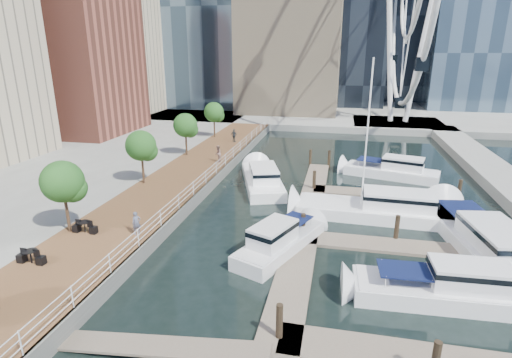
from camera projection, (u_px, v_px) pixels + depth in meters
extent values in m
plane|color=black|center=(225.00, 304.00, 19.63)|extent=(520.00, 520.00, 0.00)
cube|color=brown|center=(175.00, 186.00, 35.25)|extent=(6.00, 60.00, 1.00)
cube|color=#595954|center=(207.00, 189.00, 34.65)|extent=(0.25, 60.00, 1.00)
cube|color=gray|center=(325.00, 93.00, 114.46)|extent=(200.00, 114.00, 1.00)
cube|color=gray|center=(397.00, 125.00, 65.10)|extent=(14.00, 12.00, 1.00)
cube|color=#6D6051|center=(305.00, 225.00, 28.31)|extent=(2.00, 32.00, 0.20)
cube|color=#6D6051|center=(397.00, 246.00, 25.25)|extent=(12.00, 2.00, 0.20)
cube|color=#6D6051|center=(383.00, 194.00, 34.56)|extent=(12.00, 2.00, 0.20)
cube|color=brown|center=(81.00, 58.00, 53.94)|extent=(12.00, 14.00, 20.00)
cube|color=#BCAD8E|center=(104.00, 33.00, 68.82)|extent=(14.00, 16.00, 28.00)
cylinder|color=white|center=(390.00, 37.00, 61.49)|extent=(0.80, 0.80, 26.00)
cylinder|color=white|center=(424.00, 37.00, 60.49)|extent=(0.80, 0.80, 26.00)
cylinder|color=#3F2B1C|center=(67.00, 213.00, 24.97)|extent=(0.20, 0.20, 2.40)
sphere|color=#265B1E|center=(62.00, 182.00, 24.33)|extent=(2.60, 2.60, 2.60)
cylinder|color=#3F2B1C|center=(143.00, 169.00, 34.28)|extent=(0.20, 0.20, 2.40)
sphere|color=#265B1E|center=(141.00, 146.00, 33.64)|extent=(2.60, 2.60, 2.60)
cylinder|color=#3F2B1C|center=(186.00, 144.00, 43.59)|extent=(0.20, 0.20, 2.40)
sphere|color=#265B1E|center=(185.00, 125.00, 42.95)|extent=(2.60, 2.60, 2.60)
cylinder|color=#3F2B1C|center=(214.00, 128.00, 52.90)|extent=(0.20, 0.20, 2.40)
sphere|color=#265B1E|center=(214.00, 112.00, 52.26)|extent=(2.60, 2.60, 2.60)
imported|color=#50566B|center=(137.00, 223.00, 24.68)|extent=(0.63, 0.63, 1.47)
imported|color=#8B6760|center=(218.00, 154.00, 40.87)|extent=(0.72, 0.89, 1.73)
imported|color=#32393F|center=(234.00, 135.00, 50.15)|extent=(1.02, 0.64, 1.61)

